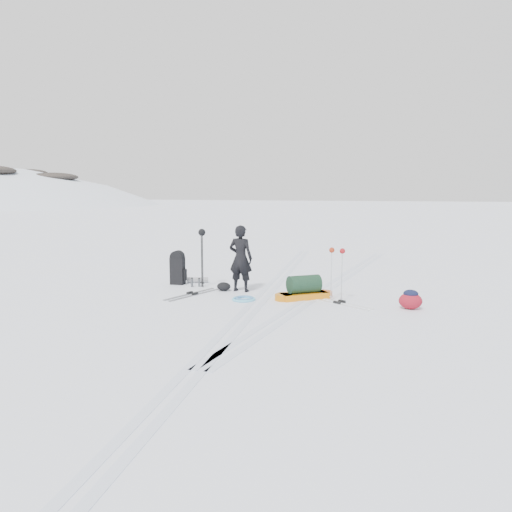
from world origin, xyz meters
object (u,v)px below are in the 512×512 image
object	(u,v)px
skier	(241,258)
pulk_sled	(304,290)
expedition_rucksack	(180,269)
ski_poles_black	(202,239)

from	to	relation	value
skier	pulk_sled	size ratio (longest dim) A/B	1.18
pulk_sled	expedition_rucksack	distance (m)	3.65
skier	ski_poles_black	world-z (taller)	skier
pulk_sled	expedition_rucksack	world-z (taller)	expedition_rucksack
skier	pulk_sled	bearing A→B (deg)	170.69
ski_poles_black	expedition_rucksack	bearing A→B (deg)	159.34
pulk_sled	expedition_rucksack	bearing A→B (deg)	130.03
expedition_rucksack	ski_poles_black	size ratio (longest dim) A/B	0.60
expedition_rucksack	ski_poles_black	distance (m)	1.13
expedition_rucksack	pulk_sled	bearing A→B (deg)	-17.53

